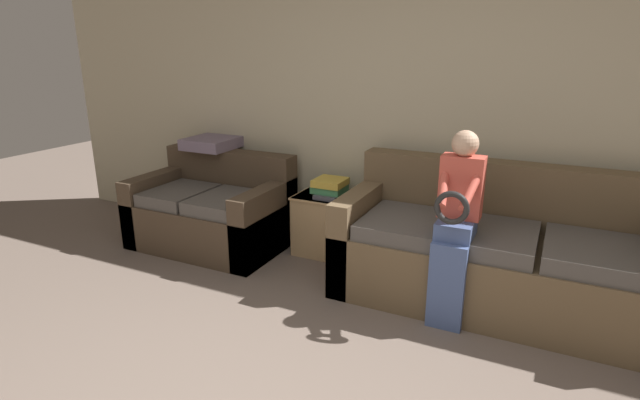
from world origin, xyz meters
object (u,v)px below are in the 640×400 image
Objects in this scene: side_shelf at (330,224)px; throw_pillow at (211,143)px; book_stack at (330,187)px; couch_main at (492,255)px; couch_side at (213,212)px; child_left_seated at (456,220)px.

side_shelf is 1.37m from throw_pillow.
book_stack is at bearing -1.16° from throw_pillow.
side_shelf is at bearing -0.88° from throw_pillow.
couch_main is 3.64× the size of side_shelf.
book_stack is at bearing -64.46° from side_shelf.
couch_side is 1.08m from side_shelf.
child_left_seated is (2.21, -0.36, 0.39)m from couch_side.
couch_main is 1.69× the size of child_left_seated.
side_shelf is (-1.17, 0.64, -0.43)m from child_left_seated.
book_stack is 1.27m from throw_pillow.
book_stack is (-1.17, 0.63, -0.10)m from child_left_seated.
throw_pillow reaches higher than side_shelf.
couch_main is at bearing -10.67° from side_shelf.
book_stack is at bearing 14.34° from couch_side.
couch_side reaches higher than side_shelf.
side_shelf is at bearing 14.69° from couch_side.
child_left_seated is at bearing -28.51° from side_shelf.
child_left_seated reaches higher than couch_side.
throw_pillow reaches higher than couch_side.
couch_main is 1.40m from side_shelf.
couch_side is at bearing -55.93° from throw_pillow.
side_shelf is at bearing 151.49° from child_left_seated.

